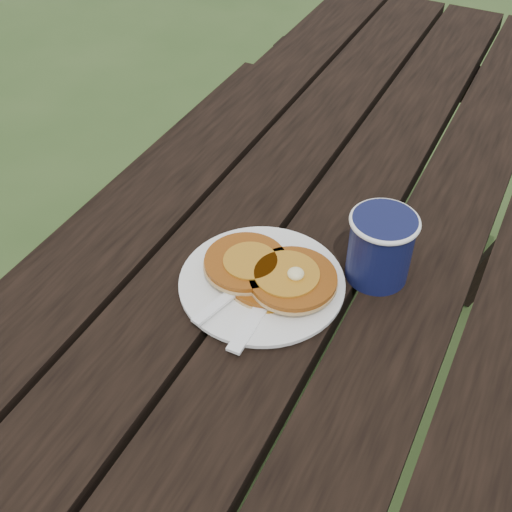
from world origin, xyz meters
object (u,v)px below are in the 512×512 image
at_px(plate, 262,283).
at_px(pancake_stack, 270,273).
at_px(coffee_cup, 381,244).
at_px(picnic_table, 334,346).

distance_m(plate, pancake_stack, 0.02).
relative_size(plate, coffee_cup, 2.19).
bearing_deg(pancake_stack, coffee_cup, 35.05).
distance_m(pancake_stack, coffee_cup, 0.16).
bearing_deg(plate, coffee_cup, 35.09).
xyz_separation_m(pancake_stack, coffee_cup, (0.13, 0.09, 0.04)).
bearing_deg(pancake_stack, plate, -144.44).
distance_m(picnic_table, pancake_stack, 0.47).
relative_size(picnic_table, coffee_cup, 16.95).
bearing_deg(picnic_table, coffee_cup, -58.25).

